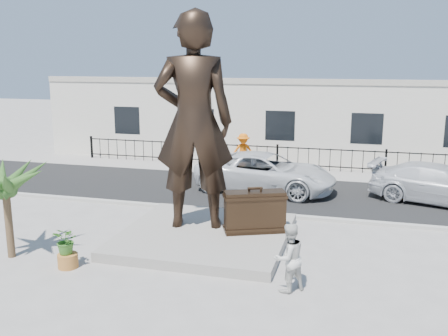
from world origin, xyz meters
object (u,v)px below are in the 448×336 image
(statue, at_px, (194,122))
(suitcase, at_px, (255,212))
(car_white, at_px, (266,172))
(tourist, at_px, (289,258))

(statue, xyz_separation_m, suitcase, (2.05, -0.14, -2.78))
(statue, distance_m, suitcase, 3.46)
(suitcase, xyz_separation_m, car_white, (-0.79, 6.14, -0.12))
(suitcase, relative_size, tourist, 1.08)
(tourist, height_order, car_white, tourist)
(suitcase, bearing_deg, tourist, -87.88)
(statue, xyz_separation_m, tourist, (3.58, -3.38, -2.87))
(car_white, bearing_deg, tourist, -159.93)
(statue, relative_size, suitcase, 3.63)
(tourist, bearing_deg, statue, -87.20)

